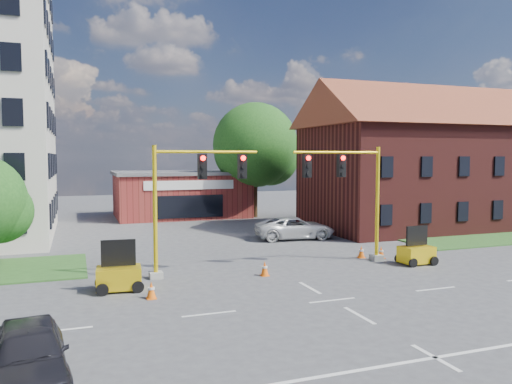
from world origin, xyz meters
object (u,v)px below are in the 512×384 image
trailer_west (119,275)px  trailer_east (416,253)px  sedan_dark (29,354)px  signal_mast_west (190,194)px  pickup_white (295,228)px  signal_mast_east (351,190)px

trailer_west → trailer_east: (15.22, 0.07, -0.04)m
trailer_west → sedan_dark: trailer_west is taller
signal_mast_west → pickup_white: 12.61m
trailer_east → signal_mast_west: bearing=169.1°
sedan_dark → signal_mast_east: bearing=27.8°
signal_mast_west → sedan_dark: 12.10m
pickup_white → signal_mast_west: bearing=138.7°
trailer_west → trailer_east: size_ratio=1.07×
signal_mast_east → sedan_dark: size_ratio=1.39×
signal_mast_east → pickup_white: bearing=87.1°
signal_mast_east → trailer_east: 4.78m
trailer_west → pickup_white: size_ratio=0.38×
signal_mast_east → pickup_white: 8.71m
trailer_east → pickup_white: trailer_east is taller
trailer_west → pickup_white: 15.90m
trailer_west → pickup_white: (12.57, 9.73, 0.11)m
pickup_white → sedan_dark: (-15.38, -17.97, -0.00)m
trailer_east → sedan_dark: (-18.04, -8.30, 0.15)m
signal_mast_west → sedan_dark: (-6.25, -9.86, -3.16)m
trailer_west → pickup_white: trailer_west is taller
pickup_white → sedan_dark: bearing=146.5°
trailer_west → signal_mast_east: bearing=12.1°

